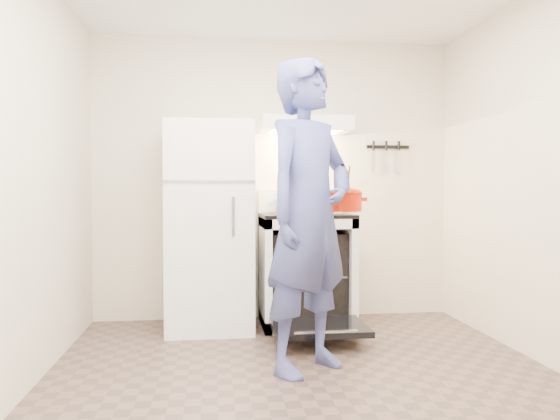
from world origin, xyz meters
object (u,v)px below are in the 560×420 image
object	(u,v)px
stove_body	(306,271)
person	(309,215)
tea_kettle	(286,196)
refrigerator	(210,226)
dutch_oven	(342,202)

from	to	relation	value
stove_body	person	xyz separation A→B (m)	(-0.18, -1.16, 0.53)
person	tea_kettle	bearing A→B (deg)	49.24
stove_body	tea_kettle	xyz separation A→B (m)	(-0.14, 0.22, 0.64)
refrigerator	dutch_oven	xyz separation A→B (m)	(0.92, -0.81, 0.22)
refrigerator	tea_kettle	world-z (taller)	refrigerator
stove_body	person	size ratio (longest dim) A/B	0.46
tea_kettle	person	bearing A→B (deg)	-91.51
dutch_oven	refrigerator	bearing A→B (deg)	138.86
tea_kettle	refrigerator	bearing A→B (deg)	-159.82
refrigerator	tea_kettle	bearing A→B (deg)	20.18
tea_kettle	dutch_oven	distance (m)	1.08
dutch_oven	tea_kettle	bearing A→B (deg)	103.76
refrigerator	dutch_oven	bearing A→B (deg)	-41.14
tea_kettle	person	world-z (taller)	person
stove_body	tea_kettle	size ratio (longest dim) A/B	3.13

